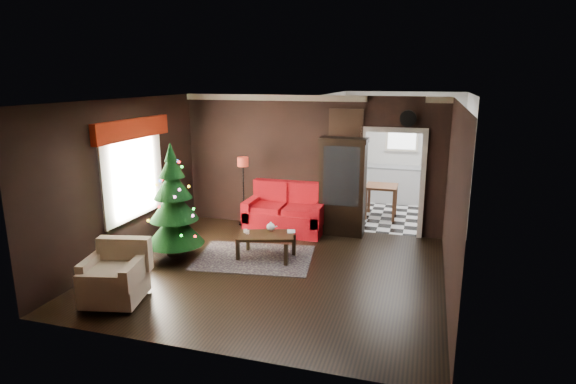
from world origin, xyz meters
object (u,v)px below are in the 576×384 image
(armchair, at_px, (114,272))
(coffee_table, at_px, (266,246))
(christmas_tree, at_px, (173,202))
(kitchen_table, at_px, (381,201))
(curio_cabinet, at_px, (343,189))
(loveseat, at_px, (285,209))
(floor_lamp, at_px, (244,191))
(wall_clock, at_px, (408,118))
(teapot, at_px, (271,227))

(armchair, bearing_deg, coffee_table, 43.15)
(christmas_tree, bearing_deg, kitchen_table, 48.71)
(christmas_tree, bearing_deg, curio_cabinet, 41.03)
(armchair, height_order, coffee_table, armchair)
(christmas_tree, bearing_deg, loveseat, 54.86)
(curio_cabinet, bearing_deg, kitchen_table, 65.56)
(kitchen_table, bearing_deg, floor_lamp, -147.10)
(wall_clock, bearing_deg, curio_cabinet, -171.47)
(christmas_tree, xyz_separation_m, coffee_table, (1.53, 0.49, -0.82))
(curio_cabinet, relative_size, teapot, 11.10)
(christmas_tree, relative_size, coffee_table, 2.01)
(loveseat, relative_size, kitchen_table, 2.27)
(curio_cabinet, height_order, coffee_table, curio_cabinet)
(coffee_table, bearing_deg, teapot, 83.63)
(christmas_tree, relative_size, armchair, 2.32)
(christmas_tree, bearing_deg, armchair, -89.87)
(wall_clock, bearing_deg, teapot, -142.10)
(kitchen_table, bearing_deg, curio_cabinet, -114.44)
(christmas_tree, height_order, teapot, christmas_tree)
(christmas_tree, height_order, wall_clock, wall_clock)
(christmas_tree, xyz_separation_m, kitchen_table, (3.22, 3.67, -0.68))
(wall_clock, distance_m, kitchen_table, 2.43)
(armchair, distance_m, coffee_table, 2.71)
(wall_clock, bearing_deg, christmas_tree, -147.34)
(floor_lamp, distance_m, wall_clock, 3.62)
(curio_cabinet, relative_size, coffee_table, 1.97)
(teapot, distance_m, wall_clock, 3.37)
(floor_lamp, bearing_deg, coffee_table, -55.24)
(curio_cabinet, xyz_separation_m, floor_lamp, (-2.04, -0.31, -0.12))
(loveseat, xyz_separation_m, christmas_tree, (-1.42, -2.02, 0.55))
(kitchen_table, bearing_deg, armchair, -120.76)
(coffee_table, xyz_separation_m, wall_clock, (2.24, 1.92, 2.15))
(kitchen_table, bearing_deg, wall_clock, -66.25)
(christmas_tree, xyz_separation_m, wall_clock, (3.77, 2.42, 1.33))
(teapot, bearing_deg, kitchen_table, 60.70)
(floor_lamp, height_order, kitchen_table, floor_lamp)
(floor_lamp, relative_size, coffee_table, 1.50)
(armchair, height_order, kitchen_table, armchair)
(coffee_table, bearing_deg, kitchen_table, 61.91)
(loveseat, relative_size, armchair, 2.04)
(loveseat, xyz_separation_m, coffee_table, (0.11, -1.52, -0.27))
(loveseat, xyz_separation_m, curio_cabinet, (1.15, 0.22, 0.45))
(floor_lamp, relative_size, teapot, 8.42)
(curio_cabinet, bearing_deg, loveseat, -169.17)
(teapot, relative_size, kitchen_table, 0.23)
(floor_lamp, height_order, armchair, floor_lamp)
(curio_cabinet, height_order, christmas_tree, christmas_tree)
(loveseat, xyz_separation_m, armchair, (-1.41, -3.75, -0.04))
(curio_cabinet, height_order, wall_clock, wall_clock)
(wall_clock, xyz_separation_m, kitchen_table, (-0.55, 1.25, -2.00))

